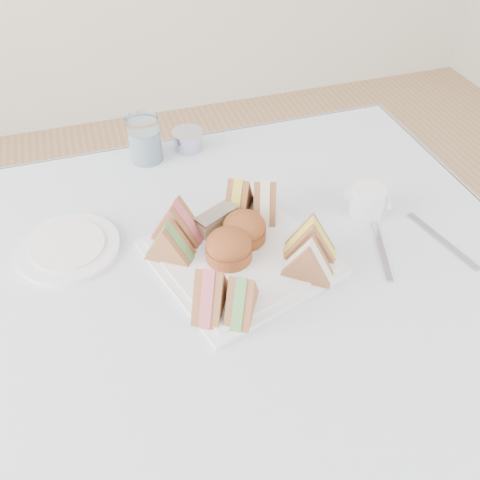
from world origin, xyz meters
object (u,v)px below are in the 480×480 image
object	(u,v)px
table	(257,398)
water_glass	(145,139)
serving_plate	(240,258)
creamer_jug	(367,201)

from	to	relation	value
table	water_glass	world-z (taller)	water_glass
serving_plate	water_glass	size ratio (longest dim) A/B	2.69
water_glass	creamer_jug	bearing A→B (deg)	-40.20
serving_plate	creamer_jug	distance (m)	0.29
table	creamer_jug	xyz separation A→B (m)	(0.26, 0.12, 0.41)
table	water_glass	bearing A→B (deg)	105.03
serving_plate	creamer_jug	size ratio (longest dim) A/B	4.22
serving_plate	water_glass	xyz separation A→B (m)	(-0.10, 0.37, 0.05)
table	serving_plate	bearing A→B (deg)	103.64
water_glass	serving_plate	bearing A→B (deg)	-74.70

